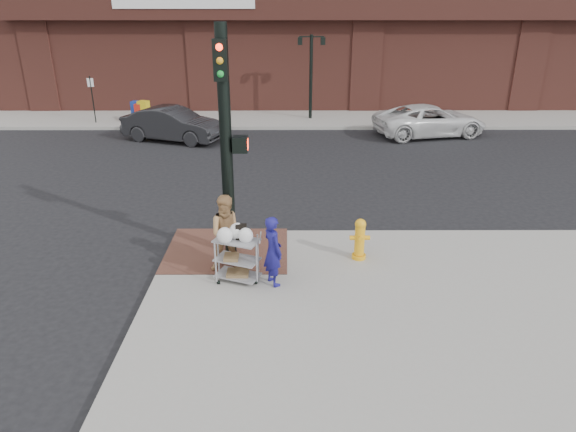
{
  "coord_description": "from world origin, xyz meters",
  "views": [
    {
      "loc": [
        0.78,
        -9.88,
        5.45
      ],
      "look_at": [
        0.82,
        0.3,
        1.25
      ],
      "focal_mm": 32.0,
      "sensor_mm": 36.0,
      "label": 1
    }
  ],
  "objects_px": {
    "lamp_post": "(311,68)",
    "utility_cart": "(237,256)",
    "fire_hydrant": "(360,238)",
    "woman_blue": "(273,251)",
    "pedestrian_tan": "(228,233)",
    "minivan_white": "(430,121)",
    "sedan_dark": "(173,124)",
    "traffic_signal_pole": "(227,139)"
  },
  "relations": [
    {
      "from": "traffic_signal_pole",
      "to": "woman_blue",
      "type": "xyz_separation_m",
      "value": [
        0.99,
        -1.43,
        -1.94
      ]
    },
    {
      "from": "traffic_signal_pole",
      "to": "pedestrian_tan",
      "type": "bearing_deg",
      "value": -87.67
    },
    {
      "from": "fire_hydrant",
      "to": "minivan_white",
      "type": "bearing_deg",
      "value": 68.85
    },
    {
      "from": "sedan_dark",
      "to": "minivan_white",
      "type": "xyz_separation_m",
      "value": [
        11.27,
        0.89,
        -0.03
      ]
    },
    {
      "from": "traffic_signal_pole",
      "to": "fire_hydrant",
      "type": "distance_m",
      "value": 3.64
    },
    {
      "from": "fire_hydrant",
      "to": "sedan_dark",
      "type": "bearing_deg",
      "value": 119.58
    },
    {
      "from": "minivan_white",
      "to": "utility_cart",
      "type": "relative_size",
      "value": 4.02
    },
    {
      "from": "traffic_signal_pole",
      "to": "woman_blue",
      "type": "height_order",
      "value": "traffic_signal_pole"
    },
    {
      "from": "utility_cart",
      "to": "fire_hydrant",
      "type": "bearing_deg",
      "value": 20.2
    },
    {
      "from": "pedestrian_tan",
      "to": "utility_cart",
      "type": "height_order",
      "value": "pedestrian_tan"
    },
    {
      "from": "utility_cart",
      "to": "sedan_dark",
      "type": "bearing_deg",
      "value": 107.24
    },
    {
      "from": "lamp_post",
      "to": "pedestrian_tan",
      "type": "bearing_deg",
      "value": -98.68
    },
    {
      "from": "fire_hydrant",
      "to": "utility_cart",
      "type": "bearing_deg",
      "value": -159.8
    },
    {
      "from": "traffic_signal_pole",
      "to": "utility_cart",
      "type": "relative_size",
      "value": 4.06
    },
    {
      "from": "lamp_post",
      "to": "fire_hydrant",
      "type": "distance_m",
      "value": 15.66
    },
    {
      "from": "woman_blue",
      "to": "minivan_white",
      "type": "bearing_deg",
      "value": -55.87
    },
    {
      "from": "utility_cart",
      "to": "traffic_signal_pole",
      "type": "bearing_deg",
      "value": 101.1
    },
    {
      "from": "fire_hydrant",
      "to": "pedestrian_tan",
      "type": "bearing_deg",
      "value": -170.34
    },
    {
      "from": "pedestrian_tan",
      "to": "woman_blue",
      "type": "bearing_deg",
      "value": -44.83
    },
    {
      "from": "traffic_signal_pole",
      "to": "pedestrian_tan",
      "type": "relative_size",
      "value": 2.97
    },
    {
      "from": "traffic_signal_pole",
      "to": "minivan_white",
      "type": "relative_size",
      "value": 1.01
    },
    {
      "from": "woman_blue",
      "to": "sedan_dark",
      "type": "relative_size",
      "value": 0.34
    },
    {
      "from": "traffic_signal_pole",
      "to": "sedan_dark",
      "type": "relative_size",
      "value": 1.15
    },
    {
      "from": "pedestrian_tan",
      "to": "sedan_dark",
      "type": "height_order",
      "value": "pedestrian_tan"
    },
    {
      "from": "utility_cart",
      "to": "minivan_white",
      "type": "bearing_deg",
      "value": 60.88
    },
    {
      "from": "traffic_signal_pole",
      "to": "lamp_post",
      "type": "bearing_deg",
      "value": 80.76
    },
    {
      "from": "minivan_white",
      "to": "utility_cart",
      "type": "height_order",
      "value": "utility_cart"
    },
    {
      "from": "pedestrian_tan",
      "to": "utility_cart",
      "type": "bearing_deg",
      "value": -76.99
    },
    {
      "from": "utility_cart",
      "to": "fire_hydrant",
      "type": "relative_size",
      "value": 1.29
    },
    {
      "from": "lamp_post",
      "to": "fire_hydrant",
      "type": "height_order",
      "value": "lamp_post"
    },
    {
      "from": "sedan_dark",
      "to": "fire_hydrant",
      "type": "height_order",
      "value": "sedan_dark"
    },
    {
      "from": "woman_blue",
      "to": "pedestrian_tan",
      "type": "bearing_deg",
      "value": 26.91
    },
    {
      "from": "lamp_post",
      "to": "sedan_dark",
      "type": "xyz_separation_m",
      "value": [
        -6.08,
        -4.08,
        -1.9
      ]
    },
    {
      "from": "lamp_post",
      "to": "utility_cart",
      "type": "height_order",
      "value": "lamp_post"
    },
    {
      "from": "pedestrian_tan",
      "to": "sedan_dark",
      "type": "relative_size",
      "value": 0.38
    },
    {
      "from": "minivan_white",
      "to": "pedestrian_tan",
      "type": "bearing_deg",
      "value": 136.8
    },
    {
      "from": "woman_blue",
      "to": "minivan_white",
      "type": "relative_size",
      "value": 0.3
    },
    {
      "from": "woman_blue",
      "to": "pedestrian_tan",
      "type": "distance_m",
      "value": 1.15
    },
    {
      "from": "traffic_signal_pole",
      "to": "fire_hydrant",
      "type": "bearing_deg",
      "value": -6.02
    },
    {
      "from": "lamp_post",
      "to": "utility_cart",
      "type": "xyz_separation_m",
      "value": [
        -2.23,
        -16.51,
        -1.91
      ]
    },
    {
      "from": "minivan_white",
      "to": "fire_hydrant",
      "type": "height_order",
      "value": "minivan_white"
    },
    {
      "from": "utility_cart",
      "to": "pedestrian_tan",
      "type": "bearing_deg",
      "value": 114.23
    }
  ]
}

